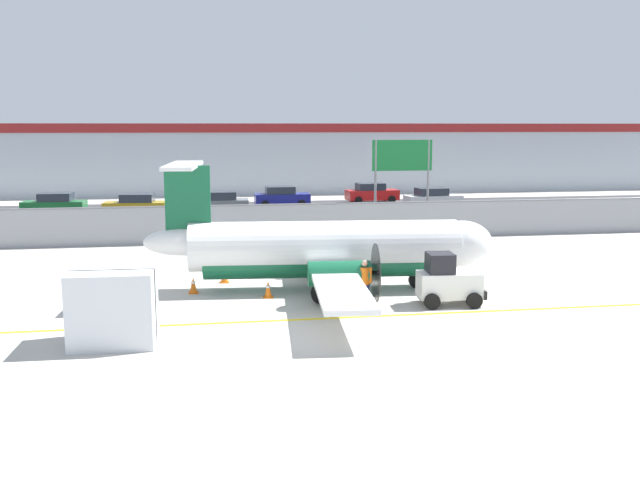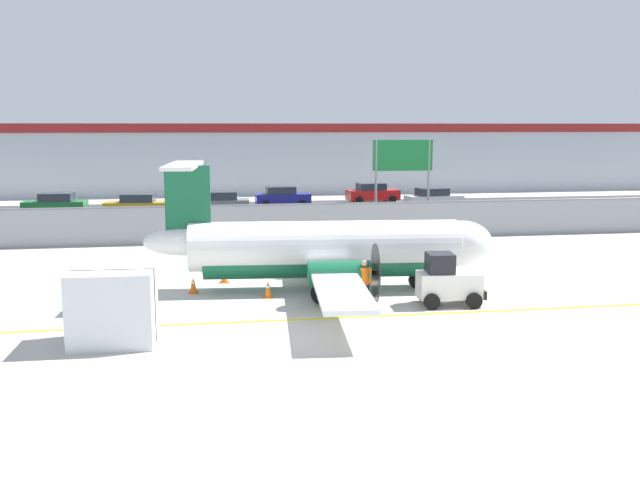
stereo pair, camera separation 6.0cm
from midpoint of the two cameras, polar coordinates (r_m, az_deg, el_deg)
The scene contains 19 objects.
ground_plane at distance 23.79m, azimuth 0.91°, elevation -6.27°, with size 140.00×140.00×0.01m.
perimeter_fence at distance 39.13m, azimuth -3.24°, elevation 1.49°, with size 98.00×0.10×2.10m.
parking_lot_strip at distance 50.62m, azimuth -4.61°, elevation 2.01°, with size 98.00×17.00×0.12m.
background_building at distance 68.75m, azimuth -5.93°, elevation 6.55°, with size 91.00×8.10×6.50m.
commuter_airplane at distance 27.56m, azimuth 0.89°, elevation -0.73°, with size 13.58×16.08×4.92m.
baggage_tug at distance 25.74m, azimuth 10.24°, elevation -3.28°, with size 2.41×1.54×1.88m.
ground_crew_worker at distance 24.94m, azimuth 3.63°, elevation -3.32°, with size 0.53×0.46×1.70m.
cargo_container at distance 21.74m, azimuth -16.16°, elevation -5.14°, with size 2.46×2.07×2.20m.
traffic_cone_near_left at distance 26.58m, azimuth -4.12°, elevation -3.95°, with size 0.36×0.36×0.64m.
traffic_cone_near_right at distance 29.27m, azimuth -7.59°, elevation -2.79°, with size 0.36×0.36×0.64m.
traffic_cone_far_left at distance 27.63m, azimuth -10.05°, elevation -3.57°, with size 0.36×0.36×0.64m.
traffic_cone_far_right at distance 29.46m, azimuth 7.94°, elevation -2.72°, with size 0.36×0.36×0.64m.
parked_car_0 at distance 52.87m, azimuth -20.37°, elevation 2.68°, with size 4.31×2.23×1.58m.
parked_car_1 at distance 50.56m, azimuth -14.42°, elevation 2.70°, with size 4.35×2.33×1.58m.
parked_car_2 at distance 51.05m, azimuth -7.99°, elevation 2.95°, with size 4.25×2.11×1.58m.
parked_car_3 at distance 54.97m, azimuth -3.00°, elevation 3.47°, with size 4.22×2.05×1.58m.
parked_car_4 at distance 58.25m, azimuth 4.24°, elevation 3.78°, with size 4.31×2.24×1.58m.
parked_car_5 at distance 54.22m, azimuth 9.09°, elevation 3.29°, with size 4.34×2.30×1.58m.
highway_sign at distance 42.23m, azimuth 6.67°, elevation 6.12°, with size 3.60×0.14×5.50m.
Camera 2 is at (-4.04, -20.57, 6.33)m, focal length 40.00 mm.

